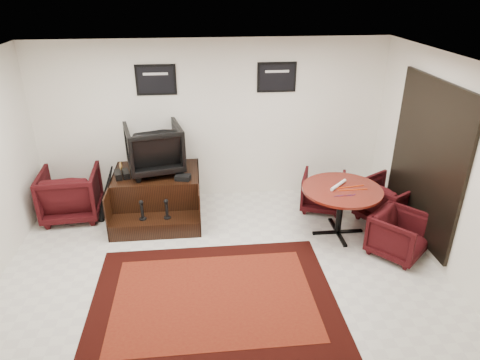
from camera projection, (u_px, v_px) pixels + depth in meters
name	position (u px, v px, depth m)	size (l,w,h in m)	color
ground	(223.00, 278.00, 5.75)	(6.00, 6.00, 0.00)	beige
room_shell	(254.00, 150.00, 5.13)	(6.02, 5.02, 2.81)	white
area_rug	(214.00, 298.00, 5.39)	(3.05, 2.29, 0.01)	black
shine_podium	(158.00, 196.00, 7.20)	(1.42, 1.46, 0.73)	black
shine_chair	(154.00, 146.00, 6.97)	(0.87, 0.81, 0.89)	black
shoes_pair	(122.00, 174.00, 6.92)	(0.28, 0.32, 0.10)	black
polish_kit	(183.00, 177.00, 6.83)	(0.24, 0.16, 0.08)	black
umbrella_black	(106.00, 199.00, 6.93)	(0.31, 0.12, 0.84)	black
umbrella_hooked	(107.00, 191.00, 7.07)	(0.35, 0.13, 0.94)	black
armchair_side	(70.00, 191.00, 7.06)	(0.90, 0.84, 0.92)	black
meeting_table	(342.00, 194.00, 6.48)	(1.20, 1.20, 0.79)	#4C100A
table_chair_back	(323.00, 190.00, 7.35)	(0.70, 0.65, 0.72)	black
table_chair_window	(388.00, 199.00, 6.96)	(0.77, 0.72, 0.79)	black
table_chair_corner	(399.00, 233.00, 6.11)	(0.70, 0.66, 0.72)	black
paper_roll	(338.00, 185.00, 6.49)	(0.05, 0.05, 0.42)	white
table_clutter	(350.00, 190.00, 6.39)	(0.57, 0.33, 0.01)	#DF3F0C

